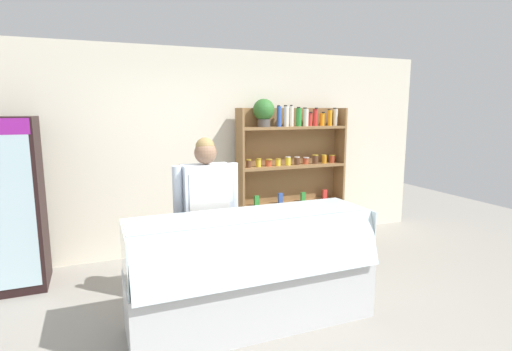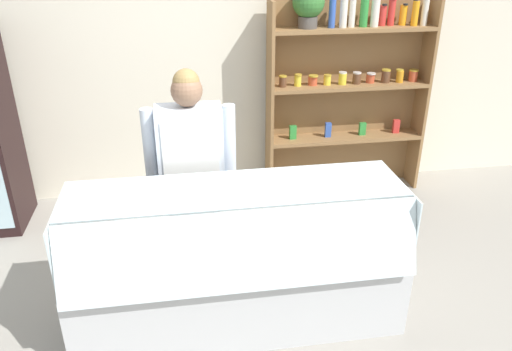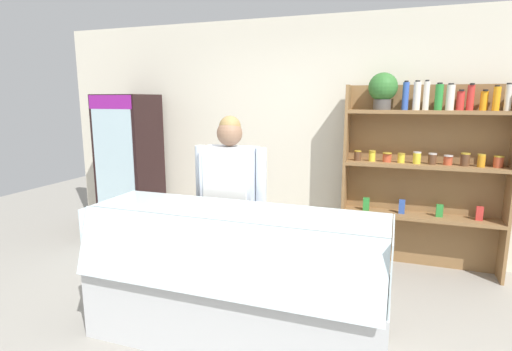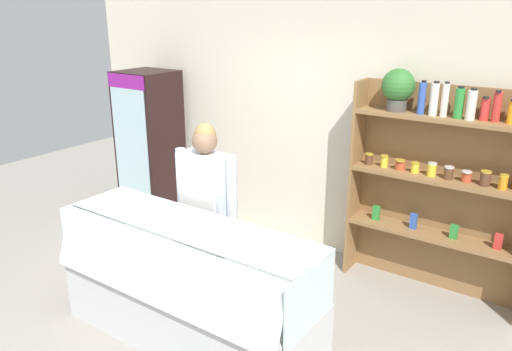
{
  "view_description": "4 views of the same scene",
  "coord_description": "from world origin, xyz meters",
  "px_view_note": "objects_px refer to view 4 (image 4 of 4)",
  "views": [
    {
      "loc": [
        -1.42,
        -3.08,
        1.92
      ],
      "look_at": [
        0.14,
        0.75,
        1.23
      ],
      "focal_mm": 28.0,
      "sensor_mm": 36.0,
      "label": 1
    },
    {
      "loc": [
        -0.5,
        -2.68,
        2.44
      ],
      "look_at": [
        0.02,
        0.58,
        0.85
      ],
      "focal_mm": 35.0,
      "sensor_mm": 36.0,
      "label": 2
    },
    {
      "loc": [
        0.87,
        -2.46,
        1.79
      ],
      "look_at": [
        -0.19,
        0.54,
        1.17
      ],
      "focal_mm": 28.0,
      "sensor_mm": 36.0,
      "label": 3
    },
    {
      "loc": [
        2.2,
        -2.44,
        2.56
      ],
      "look_at": [
        -0.04,
        0.78,
        1.23
      ],
      "focal_mm": 35.0,
      "sensor_mm": 36.0,
      "label": 4
    }
  ],
  "objects_px": {
    "deli_display_case": "(188,306)",
    "shop_clerk": "(206,200)",
    "drinks_fridge": "(150,146)",
    "shelving_unit": "(436,169)"
  },
  "relations": [
    {
      "from": "drinks_fridge",
      "to": "deli_display_case",
      "type": "xyz_separation_m",
      "value": [
        2.1,
        -1.65,
        -0.61
      ]
    },
    {
      "from": "drinks_fridge",
      "to": "deli_display_case",
      "type": "height_order",
      "value": "drinks_fridge"
    },
    {
      "from": "drinks_fridge",
      "to": "shop_clerk",
      "type": "bearing_deg",
      "value": -30.87
    },
    {
      "from": "shelving_unit",
      "to": "drinks_fridge",
      "type": "bearing_deg",
      "value": -176.24
    },
    {
      "from": "shelving_unit",
      "to": "deli_display_case",
      "type": "xyz_separation_m",
      "value": [
        -1.29,
        -1.88,
        -0.88
      ]
    },
    {
      "from": "shop_clerk",
      "to": "drinks_fridge",
      "type": "bearing_deg",
      "value": 149.13
    },
    {
      "from": "drinks_fridge",
      "to": "shelving_unit",
      "type": "bearing_deg",
      "value": 3.76
    },
    {
      "from": "shelving_unit",
      "to": "deli_display_case",
      "type": "bearing_deg",
      "value": -124.52
    },
    {
      "from": "deli_display_case",
      "to": "shop_clerk",
      "type": "distance_m",
      "value": 0.9
    },
    {
      "from": "drinks_fridge",
      "to": "shelving_unit",
      "type": "relative_size",
      "value": 0.9
    }
  ]
}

